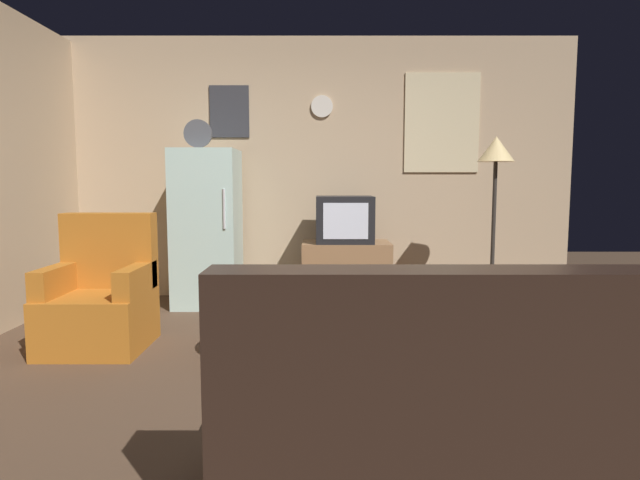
{
  "coord_description": "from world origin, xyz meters",
  "views": [
    {
      "loc": [
        0.01,
        -3.19,
        1.19
      ],
      "look_at": [
        -0.01,
        0.9,
        0.75
      ],
      "focal_mm": 30.22,
      "sensor_mm": 36.0,
      "label": 1
    }
  ],
  "objects_px": {
    "tv_stand": "(348,274)",
    "couch": "(458,424)",
    "coffee_table": "(278,328)",
    "wine_glass": "(286,282)",
    "standing_lamp": "(498,163)",
    "book_stack": "(424,301)",
    "fridge": "(209,228)",
    "crt_tv": "(347,219)",
    "armchair": "(103,300)",
    "mug_ceramic_white": "(306,284)"
  },
  "relations": [
    {
      "from": "standing_lamp",
      "to": "book_stack",
      "type": "relative_size",
      "value": 7.69
    },
    {
      "from": "wine_glass",
      "to": "book_stack",
      "type": "relative_size",
      "value": 0.73
    },
    {
      "from": "tv_stand",
      "to": "book_stack",
      "type": "bearing_deg",
      "value": -6.92
    },
    {
      "from": "tv_stand",
      "to": "wine_glass",
      "type": "xyz_separation_m",
      "value": [
        -0.49,
        -1.58,
        0.22
      ]
    },
    {
      "from": "coffee_table",
      "to": "couch",
      "type": "xyz_separation_m",
      "value": [
        0.79,
        -1.62,
        0.09
      ]
    },
    {
      "from": "standing_lamp",
      "to": "book_stack",
      "type": "distance_m",
      "value": 1.44
    },
    {
      "from": "fridge",
      "to": "book_stack",
      "type": "bearing_deg",
      "value": -3.12
    },
    {
      "from": "couch",
      "to": "standing_lamp",
      "type": "bearing_deg",
      "value": 70.07
    },
    {
      "from": "book_stack",
      "to": "mug_ceramic_white",
      "type": "bearing_deg",
      "value": -127.56
    },
    {
      "from": "crt_tv",
      "to": "coffee_table",
      "type": "xyz_separation_m",
      "value": [
        -0.53,
        -1.64,
        -0.61
      ]
    },
    {
      "from": "wine_glass",
      "to": "armchair",
      "type": "bearing_deg",
      "value": 168.75
    },
    {
      "from": "standing_lamp",
      "to": "coffee_table",
      "type": "xyz_separation_m",
      "value": [
        -1.84,
        -1.28,
        -1.13
      ]
    },
    {
      "from": "tv_stand",
      "to": "fridge",
      "type": "bearing_deg",
      "value": 178.95
    },
    {
      "from": "mug_ceramic_white",
      "to": "armchair",
      "type": "distance_m",
      "value": 1.5
    },
    {
      "from": "standing_lamp",
      "to": "mug_ceramic_white",
      "type": "height_order",
      "value": "standing_lamp"
    },
    {
      "from": "fridge",
      "to": "crt_tv",
      "type": "height_order",
      "value": "fridge"
    },
    {
      "from": "standing_lamp",
      "to": "fridge",
      "type": "bearing_deg",
      "value": 171.72
    },
    {
      "from": "coffee_table",
      "to": "wine_glass",
      "type": "bearing_deg",
      "value": 47.41
    },
    {
      "from": "crt_tv",
      "to": "wine_glass",
      "type": "distance_m",
      "value": 1.68
    },
    {
      "from": "armchair",
      "to": "book_stack",
      "type": "height_order",
      "value": "armchair"
    },
    {
      "from": "wine_glass",
      "to": "couch",
      "type": "bearing_deg",
      "value": -66.3
    },
    {
      "from": "fridge",
      "to": "mug_ceramic_white",
      "type": "relative_size",
      "value": 19.67
    },
    {
      "from": "standing_lamp",
      "to": "couch",
      "type": "distance_m",
      "value": 3.26
    },
    {
      "from": "tv_stand",
      "to": "book_stack",
      "type": "distance_m",
      "value": 0.77
    },
    {
      "from": "mug_ceramic_white",
      "to": "couch",
      "type": "height_order",
      "value": "couch"
    },
    {
      "from": "mug_ceramic_white",
      "to": "couch",
      "type": "distance_m",
      "value": 1.87
    },
    {
      "from": "standing_lamp",
      "to": "book_stack",
      "type": "bearing_deg",
      "value": 154.64
    },
    {
      "from": "crt_tv",
      "to": "wine_glass",
      "type": "height_order",
      "value": "crt_tv"
    },
    {
      "from": "armchair",
      "to": "couch",
      "type": "distance_m",
      "value": 2.85
    },
    {
      "from": "coffee_table",
      "to": "wine_glass",
      "type": "relative_size",
      "value": 4.8
    },
    {
      "from": "crt_tv",
      "to": "couch",
      "type": "distance_m",
      "value": 3.31
    },
    {
      "from": "tv_stand",
      "to": "standing_lamp",
      "type": "distance_m",
      "value": 1.7
    },
    {
      "from": "coffee_table",
      "to": "mug_ceramic_white",
      "type": "height_order",
      "value": "mug_ceramic_white"
    },
    {
      "from": "coffee_table",
      "to": "book_stack",
      "type": "xyz_separation_m",
      "value": [
        1.27,
        1.55,
        -0.17
      ]
    },
    {
      "from": "tv_stand",
      "to": "couch",
      "type": "bearing_deg",
      "value": -85.72
    },
    {
      "from": "crt_tv",
      "to": "book_stack",
      "type": "height_order",
      "value": "crt_tv"
    },
    {
      "from": "crt_tv",
      "to": "couch",
      "type": "height_order",
      "value": "crt_tv"
    },
    {
      "from": "fridge",
      "to": "mug_ceramic_white",
      "type": "xyz_separation_m",
      "value": [
        0.98,
        -1.52,
        -0.26
      ]
    },
    {
      "from": "crt_tv",
      "to": "armchair",
      "type": "bearing_deg",
      "value": -144.22
    },
    {
      "from": "crt_tv",
      "to": "armchair",
      "type": "height_order",
      "value": "crt_tv"
    },
    {
      "from": "fridge",
      "to": "book_stack",
      "type": "distance_m",
      "value": 2.18
    },
    {
      "from": "crt_tv",
      "to": "coffee_table",
      "type": "height_order",
      "value": "crt_tv"
    },
    {
      "from": "couch",
      "to": "book_stack",
      "type": "height_order",
      "value": "couch"
    },
    {
      "from": "fridge",
      "to": "coffee_table",
      "type": "bearing_deg",
      "value": -64.55
    },
    {
      "from": "tv_stand",
      "to": "mug_ceramic_white",
      "type": "distance_m",
      "value": 1.55
    },
    {
      "from": "tv_stand",
      "to": "mug_ceramic_white",
      "type": "bearing_deg",
      "value": -103.54
    },
    {
      "from": "tv_stand",
      "to": "wine_glass",
      "type": "height_order",
      "value": "tv_stand"
    },
    {
      "from": "crt_tv",
      "to": "book_stack",
      "type": "xyz_separation_m",
      "value": [
        0.74,
        -0.09,
        -0.78
      ]
    },
    {
      "from": "tv_stand",
      "to": "armchair",
      "type": "bearing_deg",
      "value": -144.46
    },
    {
      "from": "armchair",
      "to": "tv_stand",
      "type": "bearing_deg",
      "value": 35.54
    }
  ]
}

